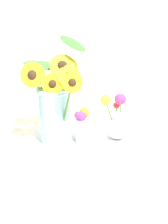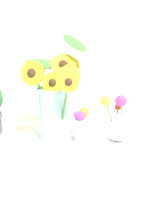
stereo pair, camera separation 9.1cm
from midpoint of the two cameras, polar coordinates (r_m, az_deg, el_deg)
ground_plane at (r=0.94m, az=2.87°, el=-7.62°), size 6.00×6.00×0.00m
serving_tray at (r=0.96m, az=2.71°, el=-6.05°), size 0.41×0.41×0.02m
mason_jar_sunflowers at (r=0.90m, az=-3.41°, el=1.75°), size 0.23×0.22×0.35m
vase_small_center at (r=0.91m, az=3.02°, el=-3.40°), size 0.08×0.07×0.13m
vase_bulb_right at (r=0.93m, az=10.03°, el=-2.71°), size 0.11×0.09×0.17m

